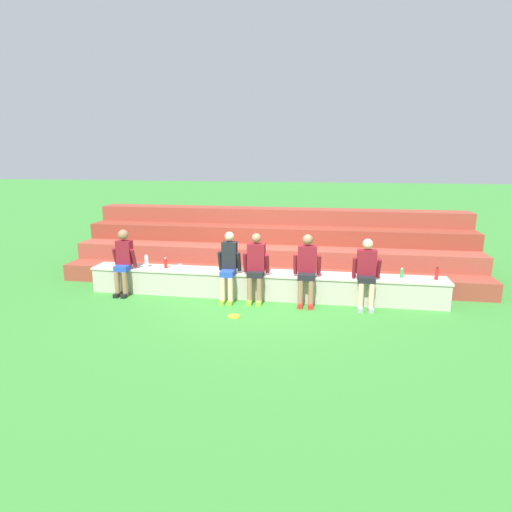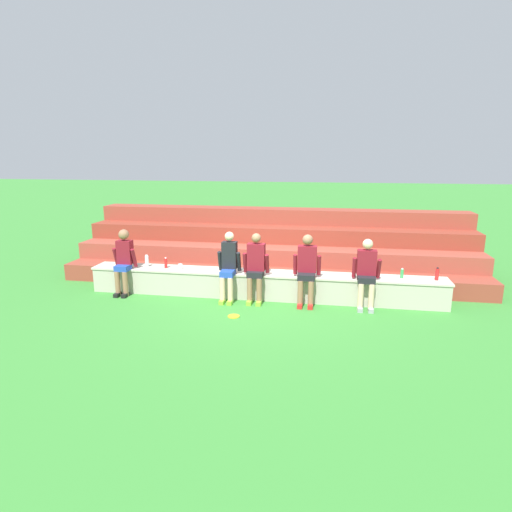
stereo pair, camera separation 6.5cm
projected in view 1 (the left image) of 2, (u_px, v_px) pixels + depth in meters
ground_plane at (260, 301)px, 8.88m from camera, size 80.00×80.00×0.00m
stone_seating_wall at (262, 284)px, 9.07m from camera, size 7.51×0.59×0.55m
brick_bleachers at (274, 249)px, 11.03m from camera, size 9.79×2.71×1.56m
person_far_left at (123, 260)px, 9.17m from camera, size 0.50×0.52×1.41m
person_left_of_center at (229, 265)px, 8.79m from camera, size 0.48×0.57×1.43m
person_center at (256, 266)px, 8.69m from camera, size 0.54×0.46×1.42m
person_right_of_center at (307, 267)px, 8.56m from camera, size 0.56×0.55×1.42m
person_far_right at (367, 271)px, 8.36m from camera, size 0.55×0.52×1.37m
water_bottle_mid_right at (437, 274)px, 8.44m from camera, size 0.07×0.07×0.26m
water_bottle_mid_left at (402, 273)px, 8.59m from camera, size 0.06×0.06×0.20m
water_bottle_near_right at (147, 261)px, 9.41m from camera, size 0.08×0.08×0.27m
water_bottle_near_left at (166, 263)px, 9.31m from camera, size 0.06×0.06×0.24m
plastic_cup_left_end at (180, 267)px, 9.24m from camera, size 0.09×0.09×0.11m
frisbee at (234, 316)px, 8.02m from camera, size 0.22×0.22×0.02m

